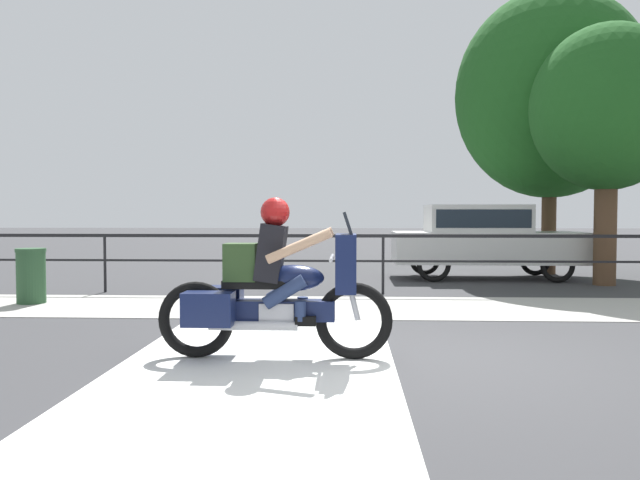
% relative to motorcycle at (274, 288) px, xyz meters
% --- Properties ---
extents(ground_plane, '(120.00, 120.00, 0.00)m').
position_rel_motorcycle_xyz_m(ground_plane, '(1.36, 0.06, -0.71)').
color(ground_plane, '#38383A').
extents(sidewalk_band, '(44.00, 2.40, 0.01)m').
position_rel_motorcycle_xyz_m(sidewalk_band, '(1.36, 3.46, -0.70)').
color(sidewalk_band, '#A8A59E').
rests_on(sidewalk_band, ground).
extents(crosswalk_band, '(2.63, 6.00, 0.01)m').
position_rel_motorcycle_xyz_m(crosswalk_band, '(-0.13, -0.14, -0.70)').
color(crosswalk_band, silver).
rests_on(crosswalk_band, ground).
extents(fence_railing, '(36.00, 0.05, 1.08)m').
position_rel_motorcycle_xyz_m(fence_railing, '(1.36, 5.12, 0.14)').
color(fence_railing, black).
rests_on(fence_railing, ground).
extents(motorcycle, '(2.34, 0.76, 1.60)m').
position_rel_motorcycle_xyz_m(motorcycle, '(0.00, 0.00, 0.00)').
color(motorcycle, black).
rests_on(motorcycle, ground).
extents(parked_car, '(4.17, 1.70, 1.64)m').
position_rel_motorcycle_xyz_m(parked_car, '(3.74, 7.92, 0.23)').
color(parked_car, silver).
rests_on(parked_car, ground).
extents(trash_bin, '(0.46, 0.46, 0.89)m').
position_rel_motorcycle_xyz_m(trash_bin, '(-4.34, 3.60, -0.26)').
color(trash_bin, '#284C2D').
rests_on(trash_bin, ground).
extents(tree_behind_sign, '(3.02, 3.02, 5.24)m').
position_rel_motorcycle_xyz_m(tree_behind_sign, '(5.93, 6.73, 2.84)').
color(tree_behind_sign, brown).
rests_on(tree_behind_sign, ground).
extents(tree_behind_car, '(4.48, 4.48, 6.76)m').
position_rel_motorcycle_xyz_m(tree_behind_car, '(5.55, 9.11, 3.58)').
color(tree_behind_car, brown).
rests_on(tree_behind_car, ground).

